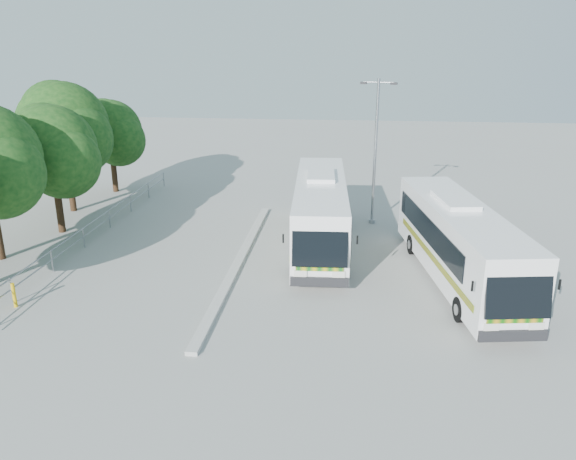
# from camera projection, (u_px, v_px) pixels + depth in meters

# --- Properties ---
(ground) EXTENTS (100.00, 100.00, 0.00)m
(ground) POSITION_uv_depth(u_px,v_px,m) (285.00, 282.00, 22.97)
(ground) COLOR gray
(ground) RESTS_ON ground
(kerb_divider) EXTENTS (0.40, 16.00, 0.15)m
(kerb_divider) POSITION_uv_depth(u_px,v_px,m) (239.00, 260.00, 25.06)
(kerb_divider) COLOR #B2B2AD
(kerb_divider) RESTS_ON ground
(railing) EXTENTS (0.06, 22.00, 1.00)m
(railing) POSITION_uv_depth(u_px,v_px,m) (92.00, 226.00, 27.52)
(railing) COLOR gray
(railing) RESTS_ON ground
(tree_far_c) EXTENTS (4.97, 4.69, 6.49)m
(tree_far_c) POSITION_uv_depth(u_px,v_px,m) (53.00, 150.00, 27.65)
(tree_far_c) COLOR #382314
(tree_far_c) RESTS_ON ground
(tree_far_d) EXTENTS (5.62, 5.30, 7.33)m
(tree_far_d) POSITION_uv_depth(u_px,v_px,m) (65.00, 127.00, 31.08)
(tree_far_d) COLOR #382314
(tree_far_d) RESTS_ON ground
(tree_far_e) EXTENTS (4.54, 4.28, 5.92)m
(tree_far_e) POSITION_uv_depth(u_px,v_px,m) (111.00, 132.00, 35.54)
(tree_far_e) COLOR #382314
(tree_far_e) RESTS_ON ground
(coach_main) EXTENTS (2.88, 11.45, 3.15)m
(coach_main) POSITION_uv_depth(u_px,v_px,m) (320.00, 211.00, 26.61)
(coach_main) COLOR white
(coach_main) RESTS_ON ground
(coach_adjacent) EXTENTS (3.89, 11.34, 3.09)m
(coach_adjacent) POSITION_uv_depth(u_px,v_px,m) (459.00, 242.00, 22.58)
(coach_adjacent) COLOR white
(coach_adjacent) RESTS_ON ground
(lamppost) EXTENTS (1.85, 0.54, 7.59)m
(lamppost) POSITION_uv_depth(u_px,v_px,m) (376.00, 146.00, 29.09)
(lamppost) COLOR #93979B
(lamppost) RESTS_ON ground
(bollard) EXTENTS (0.15, 0.15, 0.95)m
(bollard) POSITION_uv_depth(u_px,v_px,m) (14.00, 295.00, 20.67)
(bollard) COLOR gold
(bollard) RESTS_ON ground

